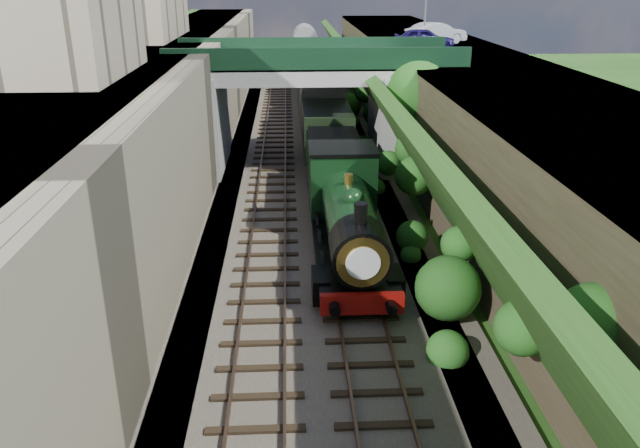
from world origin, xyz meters
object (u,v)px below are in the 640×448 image
(road_bridge, at_px, (323,99))
(car_blue, at_px, (424,39))
(tree, at_px, (418,97))
(locomotive, at_px, (348,220))
(tender, at_px, (334,171))
(car_silver, at_px, (436,33))

(road_bridge, relative_size, car_blue, 4.10)
(road_bridge, xyz_separation_m, car_blue, (6.78, 5.21, 2.84))
(tree, xyz_separation_m, locomotive, (-4.71, -10.69, -2.75))
(locomotive, bearing_deg, tender, 90.00)
(locomotive, xyz_separation_m, tender, (-0.00, 7.36, -0.27))
(tree, bearing_deg, car_blue, 77.12)
(road_bridge, xyz_separation_m, tree, (4.97, -2.71, 0.57))
(locomotive, distance_m, tender, 7.37)
(tender, bearing_deg, car_blue, 59.89)
(road_bridge, distance_m, car_blue, 9.01)
(car_silver, relative_size, tender, 0.72)
(road_bridge, height_order, car_silver, car_silver)
(car_silver, bearing_deg, locomotive, 135.50)
(car_blue, bearing_deg, tender, 158.63)
(tree, xyz_separation_m, car_silver, (3.37, 11.43, 2.32))
(road_bridge, distance_m, locomotive, 13.58)
(road_bridge, xyz_separation_m, car_silver, (8.34, 8.73, 2.89))
(car_blue, relative_size, locomotive, 0.38)
(tender, bearing_deg, car_silver, 61.28)
(tender, bearing_deg, road_bridge, 92.43)
(tree, distance_m, car_blue, 8.43)
(car_silver, distance_m, tender, 17.66)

